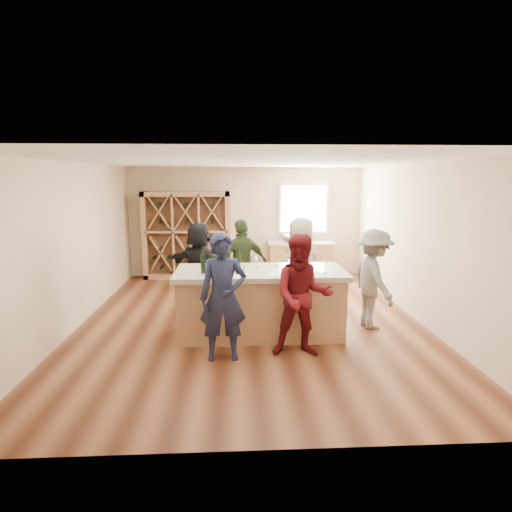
{
  "coord_description": "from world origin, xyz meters",
  "views": [
    {
      "loc": [
        -0.25,
        -6.84,
        2.53
      ],
      "look_at": [
        0.1,
        0.2,
        1.15
      ],
      "focal_mm": 28.0,
      "sensor_mm": 36.0,
      "label": 1
    }
  ],
  "objects_px": {
    "wine_rack": "(187,235)",
    "person_far_right": "(301,262)",
    "person_near_left": "(223,297)",
    "wine_bottle_d": "(238,264)",
    "sink": "(293,238)",
    "wine_bottle_c": "(229,262)",
    "person_far_mid": "(242,264)",
    "person_far_left": "(200,265)",
    "person_near_right": "(302,296)",
    "wine_bottle_b": "(212,264)",
    "person_server": "(373,279)",
    "tasting_counter_base": "(260,305)",
    "wine_bottle_a": "(203,264)"
  },
  "relations": [
    {
      "from": "wine_rack",
      "to": "person_far_right",
      "type": "relative_size",
      "value": 1.24
    },
    {
      "from": "person_near_left",
      "to": "person_far_right",
      "type": "distance_m",
      "value": 2.77
    },
    {
      "from": "wine_bottle_d",
      "to": "person_near_left",
      "type": "distance_m",
      "value": 0.77
    },
    {
      "from": "sink",
      "to": "wine_bottle_c",
      "type": "relative_size",
      "value": 1.7
    },
    {
      "from": "person_far_right",
      "to": "person_far_mid",
      "type": "bearing_deg",
      "value": -25.55
    },
    {
      "from": "person_far_left",
      "to": "person_near_right",
      "type": "bearing_deg",
      "value": 153.46
    },
    {
      "from": "wine_bottle_b",
      "to": "person_far_left",
      "type": "xyz_separation_m",
      "value": [
        -0.35,
        1.71,
        -0.38
      ]
    },
    {
      "from": "sink",
      "to": "wine_bottle_c",
      "type": "height_order",
      "value": "wine_bottle_c"
    },
    {
      "from": "person_server",
      "to": "person_far_left",
      "type": "distance_m",
      "value": 3.28
    },
    {
      "from": "sink",
      "to": "person_near_right",
      "type": "bearing_deg",
      "value": -96.43
    },
    {
      "from": "person_server",
      "to": "person_far_mid",
      "type": "height_order",
      "value": "person_far_mid"
    },
    {
      "from": "tasting_counter_base",
      "to": "person_far_mid",
      "type": "relative_size",
      "value": 1.48
    },
    {
      "from": "person_server",
      "to": "person_far_mid",
      "type": "xyz_separation_m",
      "value": [
        -2.2,
        1.16,
        0.03
      ]
    },
    {
      "from": "wine_bottle_c",
      "to": "wine_bottle_d",
      "type": "distance_m",
      "value": 0.21
    },
    {
      "from": "person_near_left",
      "to": "person_near_right",
      "type": "distance_m",
      "value": 1.12
    },
    {
      "from": "wine_bottle_b",
      "to": "person_far_left",
      "type": "distance_m",
      "value": 1.79
    },
    {
      "from": "wine_bottle_b",
      "to": "sink",
      "type": "bearing_deg",
      "value": 65.81
    },
    {
      "from": "person_server",
      "to": "person_far_mid",
      "type": "distance_m",
      "value": 2.48
    },
    {
      "from": "wine_bottle_b",
      "to": "wine_bottle_a",
      "type": "bearing_deg",
      "value": 153.1
    },
    {
      "from": "wine_bottle_a",
      "to": "wine_bottle_d",
      "type": "relative_size",
      "value": 0.91
    },
    {
      "from": "wine_rack",
      "to": "wine_bottle_d",
      "type": "distance_m",
      "value": 4.31
    },
    {
      "from": "wine_bottle_a",
      "to": "person_near_right",
      "type": "relative_size",
      "value": 0.17
    },
    {
      "from": "sink",
      "to": "wine_bottle_a",
      "type": "relative_size",
      "value": 1.85
    },
    {
      "from": "wine_bottle_d",
      "to": "wine_bottle_a",
      "type": "bearing_deg",
      "value": 174.65
    },
    {
      "from": "person_near_right",
      "to": "person_far_mid",
      "type": "distance_m",
      "value": 2.35
    },
    {
      "from": "person_server",
      "to": "wine_bottle_c",
      "type": "bearing_deg",
      "value": 88.04
    },
    {
      "from": "person_near_left",
      "to": "person_near_right",
      "type": "relative_size",
      "value": 1.02
    },
    {
      "from": "wine_bottle_c",
      "to": "person_near_left",
      "type": "xyz_separation_m",
      "value": [
        -0.07,
        -0.8,
        -0.34
      ]
    },
    {
      "from": "tasting_counter_base",
      "to": "sink",
      "type": "bearing_deg",
      "value": 74.32
    },
    {
      "from": "wine_bottle_d",
      "to": "wine_rack",
      "type": "bearing_deg",
      "value": 107.13
    },
    {
      "from": "person_far_right",
      "to": "person_near_right",
      "type": "bearing_deg",
      "value": 51.48
    },
    {
      "from": "wine_bottle_a",
      "to": "wine_bottle_d",
      "type": "height_order",
      "value": "wine_bottle_d"
    },
    {
      "from": "wine_bottle_c",
      "to": "sink",
      "type": "bearing_deg",
      "value": 67.98
    },
    {
      "from": "person_near_left",
      "to": "person_far_mid",
      "type": "xyz_separation_m",
      "value": [
        0.31,
        2.26,
        -0.03
      ]
    },
    {
      "from": "wine_bottle_b",
      "to": "wine_bottle_d",
      "type": "height_order",
      "value": "wine_bottle_d"
    },
    {
      "from": "person_near_left",
      "to": "person_server",
      "type": "relative_size",
      "value": 1.06
    },
    {
      "from": "person_server",
      "to": "person_far_right",
      "type": "xyz_separation_m",
      "value": [
        -1.04,
        1.25,
        0.04
      ]
    },
    {
      "from": "person_near_left",
      "to": "person_near_right",
      "type": "xyz_separation_m",
      "value": [
        1.12,
        0.06,
        -0.02
      ]
    },
    {
      "from": "tasting_counter_base",
      "to": "wine_bottle_b",
      "type": "distance_m",
      "value": 1.09
    },
    {
      "from": "tasting_counter_base",
      "to": "wine_bottle_d",
      "type": "relative_size",
      "value": 8.1
    },
    {
      "from": "tasting_counter_base",
      "to": "wine_bottle_b",
      "type": "relative_size",
      "value": 8.42
    },
    {
      "from": "person_near_right",
      "to": "wine_bottle_b",
      "type": "bearing_deg",
      "value": 159.21
    },
    {
      "from": "wine_rack",
      "to": "person_server",
      "type": "xyz_separation_m",
      "value": [
        3.56,
        -3.67,
        -0.25
      ]
    },
    {
      "from": "tasting_counter_base",
      "to": "wine_bottle_b",
      "type": "height_order",
      "value": "wine_bottle_b"
    },
    {
      "from": "sink",
      "to": "person_far_mid",
      "type": "bearing_deg",
      "value": -118.68
    },
    {
      "from": "person_near_right",
      "to": "person_far_left",
      "type": "xyz_separation_m",
      "value": [
        -1.65,
        2.29,
        -0.03
      ]
    },
    {
      "from": "sink",
      "to": "person_far_left",
      "type": "relative_size",
      "value": 0.32
    },
    {
      "from": "wine_bottle_a",
      "to": "person_server",
      "type": "relative_size",
      "value": 0.17
    },
    {
      "from": "person_far_mid",
      "to": "wine_bottle_d",
      "type": "bearing_deg",
      "value": 65.43
    },
    {
      "from": "wine_rack",
      "to": "wine_bottle_d",
      "type": "relative_size",
      "value": 6.85
    }
  ]
}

